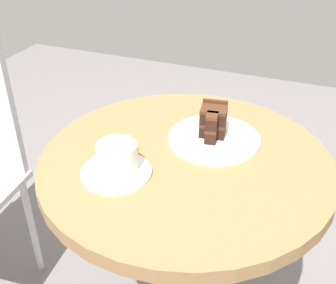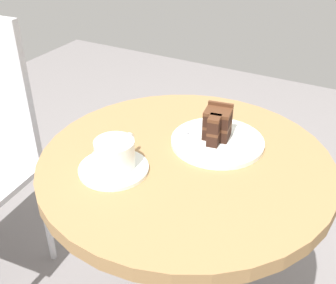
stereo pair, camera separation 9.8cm
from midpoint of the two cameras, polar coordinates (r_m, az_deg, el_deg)
name	(u,v)px [view 2 (the right image)]	position (r m, az deg, el deg)	size (l,w,h in m)	color
cafe_table	(185,198)	(1.07, 4.91, -7.62)	(0.70, 0.70, 0.69)	olive
saucer	(114,169)	(0.95, -4.47, -3.71)	(0.16, 0.16, 0.01)	silver
coffee_cup	(115,153)	(0.93, -4.21, -1.56)	(0.12, 0.09, 0.06)	silver
teaspoon	(93,159)	(0.98, -7.29, -2.40)	(0.10, 0.04, 0.00)	silver
cake_plate	(217,142)	(1.05, 9.35, -0.03)	(0.23, 0.23, 0.01)	silver
cake_slice	(217,124)	(1.04, 9.34, 2.29)	(0.09, 0.07, 0.08)	black
fork	(192,138)	(1.05, 5.89, 0.49)	(0.09, 0.12, 0.00)	silver
napkin	(224,136)	(1.09, 10.14, 0.76)	(0.20, 0.20, 0.00)	beige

